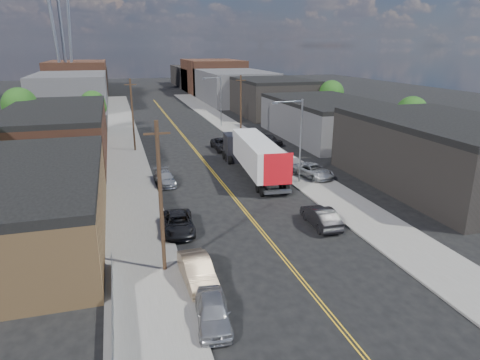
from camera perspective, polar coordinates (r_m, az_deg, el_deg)
ground at (r=77.50m, az=-8.31°, el=6.73°), size 260.00×260.00×0.00m
centerline at (r=62.99m, az=-6.32°, el=4.34°), size 0.32×120.00×0.01m
sidewalk_left at (r=62.10m, az=-14.99°, el=3.73°), size 5.00×140.00×0.15m
sidewalk_right at (r=65.23m, az=1.95°, el=4.96°), size 5.00×140.00×0.15m
warehouse_tan at (r=36.14m, az=-27.39°, el=-2.95°), size 12.00×22.00×5.60m
warehouse_brown at (r=60.92m, az=-23.23°, el=5.75°), size 12.00×26.00×6.60m
industrial_right_a at (r=49.25m, az=25.55°, el=3.26°), size 14.00×22.00×7.10m
industrial_right_b at (r=70.41m, az=11.52°, el=8.01°), size 14.00×24.00×6.10m
industrial_right_c at (r=93.88m, az=4.13°, el=11.07°), size 14.00×22.00×7.60m
skyline_left_a at (r=111.34m, az=-21.55°, el=11.03°), size 16.00×30.00×8.00m
skyline_right_a at (r=115.05m, az=-0.89°, el=12.38°), size 16.00×30.00×8.00m
skyline_left_b at (r=136.11m, az=-20.78°, el=12.50°), size 16.00×26.00×10.00m
skyline_right_b at (r=139.16m, az=-3.71°, el=13.64°), size 16.00×26.00×10.00m
skyline_left_c at (r=156.13m, az=-20.25°, el=12.50°), size 16.00×40.00×7.00m
skyline_right_c at (r=158.79m, az=-5.34°, el=13.53°), size 16.00×40.00×7.00m
streetlight_near at (r=45.20m, az=7.67°, el=6.00°), size 3.39×0.25×9.00m
streetlight_far at (r=78.11m, az=-2.86°, el=10.93°), size 3.39×0.25×9.00m
utility_pole_left_near at (r=27.13m, az=-10.54°, el=-2.34°), size 1.60×0.26×10.00m
utility_pole_left_far at (r=61.18m, az=-14.13°, el=8.44°), size 1.60×0.26×10.00m
utility_pole_right at (r=66.78m, az=0.10°, el=9.67°), size 1.60×0.26×10.00m
chainlink_fence at (r=23.32m, az=-16.58°, el=-18.84°), size 0.05×16.00×1.22m
tree_left_mid at (r=72.27m, az=-27.23°, el=8.64°), size 5.10×5.04×8.37m
tree_left_far at (r=78.14m, az=-18.97°, el=9.46°), size 4.35×4.20×6.97m
tree_right_near at (r=66.18m, az=21.93°, el=8.12°), size 4.60×4.48×7.44m
tree_right_far at (r=86.14m, az=12.11°, el=11.08°), size 4.85×4.76×7.91m
semi_truck at (r=48.81m, az=1.54°, el=3.65°), size 4.09×17.20×4.45m
car_left_a at (r=23.71m, az=-3.65°, el=-17.11°), size 2.29×4.58×1.50m
car_left_b at (r=27.32m, az=-5.73°, el=-11.96°), size 1.91×4.97×1.61m
car_left_c at (r=34.47m, az=-8.23°, el=-5.73°), size 2.77×5.36×1.45m
car_left_d at (r=46.35m, az=-10.01°, el=0.25°), size 2.09×4.79×1.37m
car_right_oncoming at (r=35.76m, az=10.72°, el=-4.82°), size 1.93×5.03×1.64m
car_right_lot_a at (r=48.34m, az=9.68°, el=1.25°), size 3.84×5.87×1.50m
car_right_lot_c at (r=63.60m, az=3.84°, el=5.41°), size 3.62×5.08×1.61m
car_ahead_truck at (r=60.87m, az=-2.19°, el=4.77°), size 2.84×5.98×1.65m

